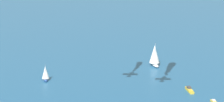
# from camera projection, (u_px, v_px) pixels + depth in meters

# --- Properties ---
(sailboat_near_centre) EXTENTS (9.96, 7.13, 12.55)m
(sailboat_near_centre) POSITION_uv_depth(u_px,v_px,m) (155.00, 55.00, 234.70)
(sailboat_near_centre) COLOR white
(sailboat_near_centre) RESTS_ON ground_plane
(motorboat_inshore) EXTENTS (7.67, 5.86, 2.26)m
(motorboat_inshore) POSITION_uv_depth(u_px,v_px,m) (190.00, 90.00, 197.05)
(motorboat_inshore) COLOR gold
(motorboat_inshore) RESTS_ON ground_plane
(sailboat_offshore) EXTENTS (6.27, 4.70, 7.99)m
(sailboat_offshore) POSITION_uv_depth(u_px,v_px,m) (45.00, 73.00, 211.40)
(sailboat_offshore) COLOR #23478C
(sailboat_offshore) RESTS_ON ground_plane
(motorboat_ahead) EXTENTS (5.34, 3.32, 1.52)m
(motorboat_ahead) POSITION_uv_depth(u_px,v_px,m) (215.00, 102.00, 183.50)
(motorboat_ahead) COLOR gold
(motorboat_ahead) RESTS_ON ground_plane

